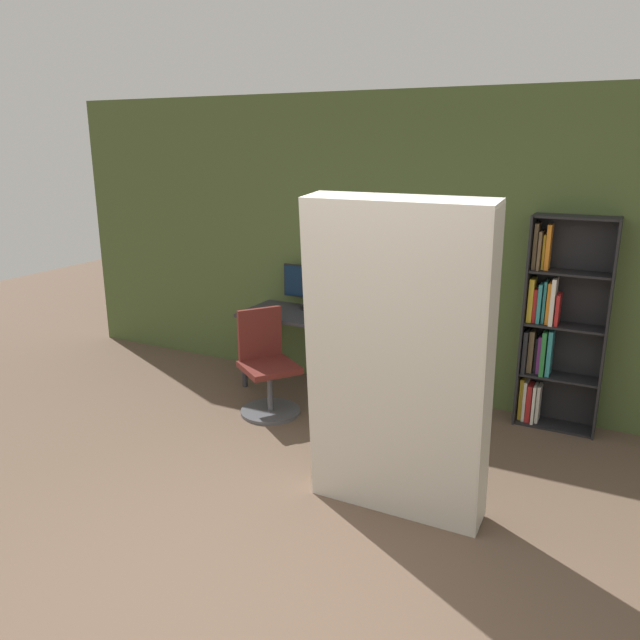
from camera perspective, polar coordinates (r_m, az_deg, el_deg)
ground_plane at (r=3.42m, az=-7.96°, el=-25.79°), size 16.00×16.00×0.00m
wall_back at (r=5.55m, az=10.75°, el=6.15°), size 8.00×0.06×2.70m
desk at (r=5.85m, az=-1.65°, el=-0.40°), size 1.11×0.63×0.73m
monitor at (r=5.93m, az=-0.86°, el=3.20°), size 0.58×0.21×0.42m
office_chair at (r=5.41m, az=-4.85°, el=-4.81°), size 0.61×0.61×0.90m
bookshelf at (r=5.35m, az=20.65°, el=-0.68°), size 0.63×0.27×1.73m
mattress_near at (r=3.75m, az=7.14°, el=-4.03°), size 1.10×0.42×1.99m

